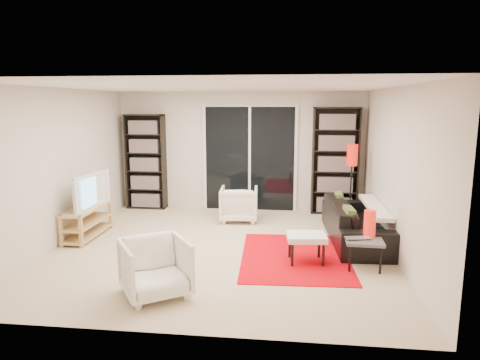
% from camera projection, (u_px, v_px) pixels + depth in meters
% --- Properties ---
extents(floor, '(5.00, 5.00, 0.00)m').
position_uv_depth(floor, '(221.00, 248.00, 6.51)').
color(floor, beige).
rests_on(floor, ground).
extents(wall_back, '(5.00, 0.02, 2.40)m').
position_uv_depth(wall_back, '(240.00, 151.00, 8.74)').
color(wall_back, beige).
rests_on(wall_back, ground).
extents(wall_front, '(5.00, 0.02, 2.40)m').
position_uv_depth(wall_front, '(177.00, 212.00, 3.85)').
color(wall_front, beige).
rests_on(wall_front, ground).
extents(wall_left, '(0.02, 5.00, 2.40)m').
position_uv_depth(wall_left, '(61.00, 167.00, 6.58)').
color(wall_left, beige).
rests_on(wall_left, ground).
extents(wall_right, '(0.02, 5.00, 2.40)m').
position_uv_depth(wall_right, '(396.00, 173.00, 6.01)').
color(wall_right, beige).
rests_on(wall_right, ground).
extents(ceiling, '(5.00, 5.00, 0.02)m').
position_uv_depth(ceiling, '(220.00, 87.00, 6.08)').
color(ceiling, white).
rests_on(ceiling, wall_back).
extents(sliding_door, '(1.92, 0.08, 2.16)m').
position_uv_depth(sliding_door, '(250.00, 159.00, 8.71)').
color(sliding_door, white).
rests_on(sliding_door, ground).
extents(bookshelf_left, '(0.80, 0.30, 1.95)m').
position_uv_depth(bookshelf_left, '(146.00, 162.00, 8.84)').
color(bookshelf_left, black).
rests_on(bookshelf_left, ground).
extents(bookshelf_right, '(0.90, 0.30, 2.10)m').
position_uv_depth(bookshelf_right, '(335.00, 161.00, 8.39)').
color(bookshelf_right, black).
rests_on(bookshelf_right, ground).
extents(tv_stand, '(0.37, 1.17, 0.50)m').
position_uv_depth(tv_stand, '(88.00, 221.00, 7.01)').
color(tv_stand, tan).
rests_on(tv_stand, floor).
extents(tv, '(0.25, 0.98, 0.56)m').
position_uv_depth(tv, '(87.00, 190.00, 6.92)').
color(tv, black).
rests_on(tv, tv_stand).
extents(rug, '(1.59, 2.10, 0.01)m').
position_uv_depth(rug, '(295.00, 256.00, 6.12)').
color(rug, '#D4000B').
rests_on(rug, floor).
extents(sofa, '(0.93, 2.16, 0.62)m').
position_uv_depth(sofa, '(357.00, 222.00, 6.81)').
color(sofa, black).
rests_on(sofa, floor).
extents(armchair_back, '(0.73, 0.74, 0.64)m').
position_uv_depth(armchair_back, '(239.00, 204.00, 7.97)').
color(armchair_back, white).
rests_on(armchair_back, floor).
extents(armchair_front, '(0.98, 0.99, 0.66)m').
position_uv_depth(armchair_front, '(155.00, 268.00, 4.84)').
color(armchair_front, white).
rests_on(armchair_front, floor).
extents(ottoman, '(0.56, 0.48, 0.40)m').
position_uv_depth(ottoman, '(306.00, 238.00, 5.86)').
color(ottoman, white).
rests_on(ottoman, floor).
extents(side_table, '(0.50, 0.50, 0.40)m').
position_uv_depth(side_table, '(364.00, 242.00, 5.66)').
color(side_table, '#4D4D52').
rests_on(side_table, floor).
extents(laptop, '(0.38, 0.29, 0.03)m').
position_uv_depth(laptop, '(359.00, 239.00, 5.58)').
color(laptop, silver).
rests_on(laptop, side_table).
extents(table_lamp, '(0.16, 0.16, 0.36)m').
position_uv_depth(table_lamp, '(370.00, 223.00, 5.73)').
color(table_lamp, red).
rests_on(table_lamp, side_table).
extents(floor_lamp, '(0.22, 0.22, 1.44)m').
position_uv_depth(floor_lamp, '(352.00, 163.00, 7.77)').
color(floor_lamp, black).
rests_on(floor_lamp, floor).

